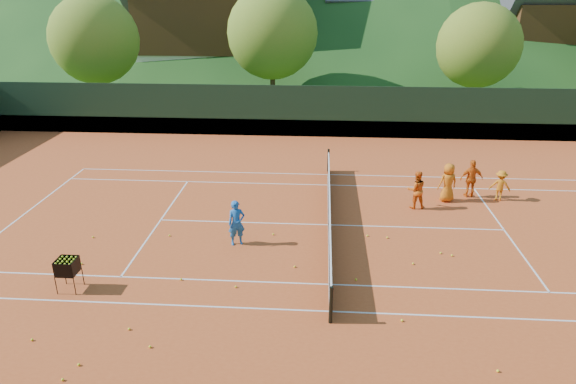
# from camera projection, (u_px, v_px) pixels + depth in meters

# --- Properties ---
(ground) EXTENTS (400.00, 400.00, 0.00)m
(ground) POSITION_uv_depth(u_px,v_px,m) (329.00, 225.00, 19.15)
(ground) COLOR #284B17
(ground) RESTS_ON ground
(clay_court) EXTENTS (40.00, 24.00, 0.02)m
(clay_court) POSITION_uv_depth(u_px,v_px,m) (329.00, 225.00, 19.15)
(clay_court) COLOR #B2461C
(clay_court) RESTS_ON ground
(coach) EXTENTS (0.68, 0.57, 1.59)m
(coach) POSITION_uv_depth(u_px,v_px,m) (237.00, 223.00, 17.45)
(coach) COLOR #1A5CAD
(coach) RESTS_ON clay_court
(student_a) EXTENTS (0.82, 0.68, 1.55)m
(student_a) POSITION_uv_depth(u_px,v_px,m) (416.00, 190.00, 20.34)
(student_a) COLOR orange
(student_a) RESTS_ON clay_court
(student_b) EXTENTS (0.98, 0.48, 1.62)m
(student_b) POSITION_uv_depth(u_px,v_px,m) (471.00, 179.00, 21.40)
(student_b) COLOR orange
(student_b) RESTS_ON clay_court
(student_c) EXTENTS (0.91, 0.72, 1.62)m
(student_c) POSITION_uv_depth(u_px,v_px,m) (448.00, 183.00, 20.98)
(student_c) COLOR #CA6312
(student_c) RESTS_ON clay_court
(student_d) EXTENTS (0.93, 0.69, 1.29)m
(student_d) POSITION_uv_depth(u_px,v_px,m) (500.00, 185.00, 21.15)
(student_d) COLOR orange
(student_d) RESTS_ON clay_court
(tennis_ball_0) EXTENTS (0.07, 0.07, 0.07)m
(tennis_ball_0) POSITION_uv_depth(u_px,v_px,m) (32.00, 340.00, 12.90)
(tennis_ball_0) COLOR yellow
(tennis_ball_0) RESTS_ON clay_court
(tennis_ball_1) EXTENTS (0.07, 0.07, 0.07)m
(tennis_ball_1) POSITION_uv_depth(u_px,v_px,m) (54.00, 269.00, 16.08)
(tennis_ball_1) COLOR yellow
(tennis_ball_1) RESTS_ON clay_court
(tennis_ball_3) EXTENTS (0.07, 0.07, 0.07)m
(tennis_ball_3) POSITION_uv_depth(u_px,v_px,m) (79.00, 365.00, 12.05)
(tennis_ball_3) COLOR yellow
(tennis_ball_3) RESTS_ON clay_court
(tennis_ball_4) EXTENTS (0.07, 0.07, 0.07)m
(tennis_ball_4) POSITION_uv_depth(u_px,v_px,m) (93.00, 237.00, 18.15)
(tennis_ball_4) COLOR yellow
(tennis_ball_4) RESTS_ON clay_court
(tennis_ball_6) EXTENTS (0.07, 0.07, 0.07)m
(tennis_ball_6) POSITION_uv_depth(u_px,v_px,m) (129.00, 329.00, 13.30)
(tennis_ball_6) COLOR yellow
(tennis_ball_6) RESTS_ON clay_court
(tennis_ball_8) EXTENTS (0.07, 0.07, 0.07)m
(tennis_ball_8) POSITION_uv_depth(u_px,v_px,m) (452.00, 255.00, 16.92)
(tennis_ball_8) COLOR yellow
(tennis_ball_8) RESTS_ON clay_court
(tennis_ball_9) EXTENTS (0.07, 0.07, 0.07)m
(tennis_ball_9) POSITION_uv_depth(u_px,v_px,m) (63.00, 380.00, 11.60)
(tennis_ball_9) COLOR yellow
(tennis_ball_9) RESTS_ON clay_court
(tennis_ball_10) EXTENTS (0.07, 0.07, 0.07)m
(tennis_ball_10) POSITION_uv_depth(u_px,v_px,m) (170.00, 235.00, 18.27)
(tennis_ball_10) COLOR yellow
(tennis_ball_10) RESTS_ON clay_court
(tennis_ball_11) EXTENTS (0.07, 0.07, 0.07)m
(tennis_ball_11) POSITION_uv_depth(u_px,v_px,m) (295.00, 267.00, 16.25)
(tennis_ball_11) COLOR yellow
(tennis_ball_11) RESTS_ON clay_court
(tennis_ball_12) EXTENTS (0.07, 0.07, 0.07)m
(tennis_ball_12) POSITION_uv_depth(u_px,v_px,m) (181.00, 279.00, 15.55)
(tennis_ball_12) COLOR yellow
(tennis_ball_12) RESTS_ON clay_court
(tennis_ball_13) EXTENTS (0.07, 0.07, 0.07)m
(tennis_ball_13) POSITION_uv_depth(u_px,v_px,m) (413.00, 264.00, 16.42)
(tennis_ball_13) COLOR yellow
(tennis_ball_13) RESTS_ON clay_court
(tennis_ball_15) EXTENTS (0.07, 0.07, 0.07)m
(tennis_ball_15) POSITION_uv_depth(u_px,v_px,m) (441.00, 253.00, 17.08)
(tennis_ball_15) COLOR yellow
(tennis_ball_15) RESTS_ON clay_court
(tennis_ball_17) EXTENTS (0.07, 0.07, 0.07)m
(tennis_ball_17) POSITION_uv_depth(u_px,v_px,m) (402.00, 320.00, 13.64)
(tennis_ball_17) COLOR yellow
(tennis_ball_17) RESTS_ON clay_court
(tennis_ball_18) EXTENTS (0.07, 0.07, 0.07)m
(tennis_ball_18) POSITION_uv_depth(u_px,v_px,m) (150.00, 347.00, 12.65)
(tennis_ball_18) COLOR yellow
(tennis_ball_18) RESTS_ON clay_court
(tennis_ball_19) EXTENTS (0.07, 0.07, 0.07)m
(tennis_ball_19) POSITION_uv_depth(u_px,v_px,m) (356.00, 280.00, 15.53)
(tennis_ball_19) COLOR yellow
(tennis_ball_19) RESTS_ON clay_court
(tennis_ball_20) EXTENTS (0.07, 0.07, 0.07)m
(tennis_ball_20) POSITION_uv_depth(u_px,v_px,m) (498.00, 371.00, 11.86)
(tennis_ball_20) COLOR yellow
(tennis_ball_20) RESTS_ON clay_court
(tennis_ball_21) EXTENTS (0.07, 0.07, 0.07)m
(tennis_ball_21) POSITION_uv_depth(u_px,v_px,m) (367.00, 236.00, 18.25)
(tennis_ball_21) COLOR yellow
(tennis_ball_21) RESTS_ON clay_court
(tennis_ball_22) EXTENTS (0.07, 0.07, 0.07)m
(tennis_ball_22) POSITION_uv_depth(u_px,v_px,m) (236.00, 287.00, 15.16)
(tennis_ball_22) COLOR yellow
(tennis_ball_22) RESTS_ON clay_court
(tennis_ball_23) EXTENTS (0.07, 0.07, 0.07)m
(tennis_ball_23) POSITION_uv_depth(u_px,v_px,m) (273.00, 234.00, 18.36)
(tennis_ball_23) COLOR yellow
(tennis_ball_23) RESTS_ON clay_court
(tennis_ball_24) EXTENTS (0.07, 0.07, 0.07)m
(tennis_ball_24) POSITION_uv_depth(u_px,v_px,m) (387.00, 238.00, 18.12)
(tennis_ball_24) COLOR yellow
(tennis_ball_24) RESTS_ON clay_court
(tennis_ball_25) EXTENTS (0.07, 0.07, 0.07)m
(tennis_ball_25) POSITION_uv_depth(u_px,v_px,m) (82.00, 264.00, 16.42)
(tennis_ball_25) COLOR yellow
(tennis_ball_25) RESTS_ON clay_court
(court_lines) EXTENTS (23.83, 11.03, 0.00)m
(court_lines) POSITION_uv_depth(u_px,v_px,m) (329.00, 225.00, 19.15)
(court_lines) COLOR white
(court_lines) RESTS_ON clay_court
(tennis_net) EXTENTS (0.10, 12.07, 1.10)m
(tennis_net) POSITION_uv_depth(u_px,v_px,m) (329.00, 213.00, 18.96)
(tennis_net) COLOR black
(tennis_net) RESTS_ON clay_court
(perimeter_fence) EXTENTS (40.40, 24.24, 3.00)m
(perimeter_fence) POSITION_uv_depth(u_px,v_px,m) (330.00, 194.00, 18.68)
(perimeter_fence) COLOR black
(perimeter_fence) RESTS_ON clay_court
(ball_hopper) EXTENTS (0.57, 0.57, 1.00)m
(ball_hopper) POSITION_uv_depth(u_px,v_px,m) (67.00, 267.00, 14.82)
(ball_hopper) COLOR black
(ball_hopper) RESTS_ON clay_court
(chalet_left) EXTENTS (13.80, 9.93, 12.92)m
(chalet_left) POSITION_uv_depth(u_px,v_px,m) (216.00, 18.00, 45.41)
(chalet_left) COLOR beige
(chalet_left) RESTS_ON ground
(chalet_mid) EXTENTS (12.65, 8.82, 11.45)m
(chalet_mid) POSITION_uv_depth(u_px,v_px,m) (392.00, 23.00, 48.35)
(chalet_mid) COLOR beige
(chalet_mid) RESTS_ON ground
(chalet_right) EXTENTS (11.50, 8.82, 11.91)m
(chalet_right) POSITION_uv_depth(u_px,v_px,m) (564.00, 24.00, 43.67)
(chalet_right) COLOR beige
(chalet_right) RESTS_ON ground
(tree_a) EXTENTS (6.00, 6.00, 7.88)m
(tree_a) POSITION_uv_depth(u_px,v_px,m) (94.00, 40.00, 34.98)
(tree_a) COLOR #41281A
(tree_a) RESTS_ON ground
(tree_b) EXTENTS (6.40, 6.40, 8.40)m
(tree_b) POSITION_uv_depth(u_px,v_px,m) (272.00, 33.00, 35.95)
(tree_b) COLOR #432B1A
(tree_b) RESTS_ON ground
(tree_c) EXTENTS (5.60, 5.60, 7.35)m
(tree_c) POSITION_uv_depth(u_px,v_px,m) (478.00, 46.00, 34.39)
(tree_c) COLOR #422C1A
(tree_c) RESTS_ON ground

